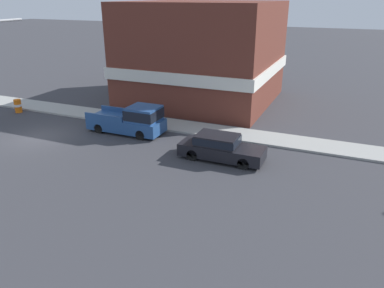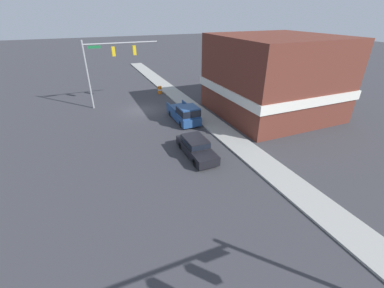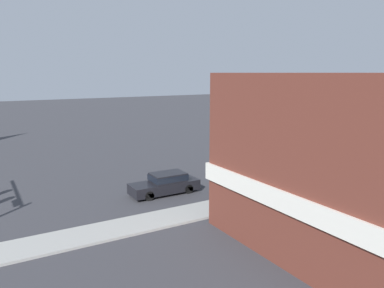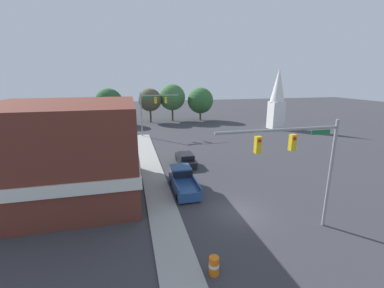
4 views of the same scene
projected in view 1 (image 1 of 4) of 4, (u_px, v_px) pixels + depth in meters
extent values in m
plane|color=#38383D|center=(38.00, 138.00, 24.88)|extent=(200.00, 200.00, 0.00)
cube|color=#9E9E99|center=(91.00, 114.00, 29.72)|extent=(2.40, 60.00, 0.14)
cylinder|color=black|center=(251.00, 153.00, 21.62)|extent=(0.22, 0.66, 0.66)
cylinder|color=black|center=(243.00, 164.00, 20.30)|extent=(0.22, 0.66, 0.66)
cylinder|color=black|center=(202.00, 146.00, 22.72)|extent=(0.22, 0.66, 0.66)
cylinder|color=black|center=(192.00, 155.00, 21.40)|extent=(0.22, 0.66, 0.66)
cube|color=black|center=(222.00, 151.00, 21.43)|extent=(1.76, 4.87, 0.71)
cube|color=black|center=(217.00, 140.00, 21.30)|extent=(1.62, 2.34, 0.58)
cube|color=black|center=(217.00, 140.00, 21.30)|extent=(1.64, 2.43, 0.41)
cylinder|color=black|center=(154.00, 127.00, 25.97)|extent=(0.22, 0.66, 0.66)
cylinder|color=black|center=(141.00, 135.00, 24.45)|extent=(0.22, 0.66, 0.66)
cylinder|color=black|center=(114.00, 121.00, 27.16)|extent=(0.22, 0.66, 0.66)
cylinder|color=black|center=(99.00, 128.00, 25.64)|extent=(0.22, 0.66, 0.66)
cube|color=navy|center=(126.00, 124.00, 25.70)|extent=(2.00, 5.28, 0.85)
cube|color=navy|center=(144.00, 114.00, 24.85)|extent=(1.90, 2.01, 0.94)
cube|color=black|center=(144.00, 114.00, 24.85)|extent=(1.92, 2.09, 0.66)
cube|color=navy|center=(119.00, 110.00, 26.70)|extent=(0.12, 2.97, 0.35)
cube|color=navy|center=(103.00, 117.00, 25.10)|extent=(0.12, 2.97, 0.35)
cylinder|color=orange|center=(18.00, 106.00, 30.09)|extent=(0.56, 0.56, 1.06)
cylinder|color=white|center=(18.00, 105.00, 30.07)|extent=(0.57, 0.57, 0.19)
cube|color=brown|center=(203.00, 53.00, 32.32)|extent=(11.88, 11.90, 8.37)
cube|color=silver|center=(203.00, 66.00, 32.75)|extent=(12.18, 12.20, 0.90)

